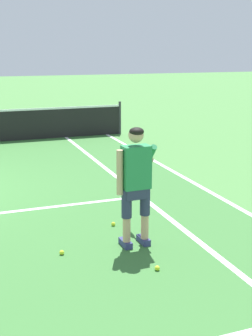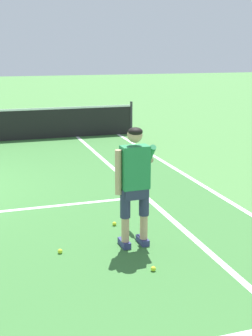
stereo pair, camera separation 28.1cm
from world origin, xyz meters
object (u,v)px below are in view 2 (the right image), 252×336
(tennis_ball_near_feet, at_px, (153,269))
(tennis_ball_mid_court, at_px, (114,224))
(tennis_ball_by_baseline, at_px, (60,251))
(tennis_player, at_px, (135,179))

(tennis_ball_near_feet, bearing_deg, tennis_ball_mid_court, 91.54)
(tennis_ball_by_baseline, height_order, tennis_ball_mid_court, same)
(tennis_ball_near_feet, xyz_separation_m, tennis_ball_by_baseline, (-1.04, 0.87, 0.00))
(tennis_ball_by_baseline, bearing_deg, tennis_ball_mid_court, 36.86)
(tennis_player, bearing_deg, tennis_ball_near_feet, -91.69)
(tennis_player, distance_m, tennis_ball_mid_court, 1.24)
(tennis_player, bearing_deg, tennis_ball_by_baseline, 177.74)
(tennis_ball_near_feet, bearing_deg, tennis_ball_by_baseline, 140.14)
(tennis_player, xyz_separation_m, tennis_ball_by_baseline, (-1.06, 0.04, -0.96))
(tennis_ball_near_feet, xyz_separation_m, tennis_ball_mid_court, (-0.04, 1.61, 0.00))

